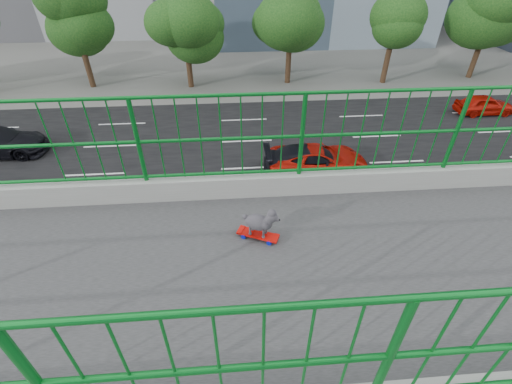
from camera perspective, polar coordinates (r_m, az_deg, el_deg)
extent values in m
cube|color=black|center=(18.28, -1.03, 3.97)|extent=(18.00, 90.00, 0.02)
cube|color=#2D2D2F|center=(4.00, 10.13, -14.78)|extent=(3.00, 24.00, 0.50)
cube|color=gray|center=(4.73, 6.95, 1.59)|extent=(0.20, 24.00, 0.30)
cylinder|color=#0B661F|center=(4.15, 8.24, 15.91)|extent=(0.04, 24.00, 0.04)
cylinder|color=#0B661F|center=(4.37, 7.61, 9.15)|extent=(0.04, 24.00, 0.04)
cylinder|color=#0B661F|center=(4.37, 7.61, 9.15)|extent=(0.06, 0.06, 1.10)
cylinder|color=#0B661F|center=(1.95, 24.85, -15.59)|extent=(0.04, 24.00, 0.04)
cylinder|color=#0B661F|center=(2.38, 21.23, -23.92)|extent=(0.04, 24.00, 0.04)
cylinder|color=#0B661F|center=(2.38, 21.23, -23.92)|extent=(0.06, 0.06, 1.10)
cylinder|color=black|center=(31.98, -25.98, 17.93)|extent=(0.44, 0.44, 2.97)
ellipsoid|color=#0E3510|center=(31.24, -27.82, 23.95)|extent=(4.80, 4.80, 4.08)
cylinder|color=black|center=(29.60, -10.94, 19.25)|extent=(0.44, 0.44, 2.73)
ellipsoid|color=#0E3510|center=(28.86, -11.72, 25.21)|extent=(4.20, 4.20, 3.57)
cylinder|color=black|center=(30.20, 5.34, 20.19)|extent=(0.44, 0.44, 2.87)
ellipsoid|color=#0E3510|center=(29.43, 5.75, 26.53)|extent=(4.60, 4.60, 3.91)
cylinder|color=black|center=(31.96, 20.65, 18.89)|extent=(0.44, 0.44, 2.66)
ellipsoid|color=#0E3510|center=(31.29, 21.92, 24.12)|extent=(4.00, 4.00, 3.40)
cylinder|color=black|center=(36.44, 32.43, 18.02)|extent=(0.44, 0.44, 3.01)
ellipsoid|color=#0E3510|center=(35.79, 34.45, 23.36)|extent=(5.00, 5.00, 4.25)
cube|color=red|center=(4.03, 0.33, -7.01)|extent=(0.33, 0.50, 0.02)
cube|color=#99999E|center=(4.08, -1.75, -6.69)|extent=(0.09, 0.06, 0.02)
cylinder|color=#0813AE|center=(4.13, -1.44, -6.24)|extent=(0.05, 0.06, 0.06)
sphere|color=yellow|center=(4.13, -1.44, -6.24)|extent=(0.02, 0.02, 0.02)
cylinder|color=#0813AE|center=(4.05, -2.07, -7.37)|extent=(0.05, 0.06, 0.06)
sphere|color=yellow|center=(4.05, -2.07, -7.37)|extent=(0.02, 0.02, 0.02)
cube|color=#99999E|center=(4.01, 2.45, -7.70)|extent=(0.09, 0.06, 0.02)
cylinder|color=#0813AE|center=(4.06, 2.71, -7.22)|extent=(0.05, 0.06, 0.06)
sphere|color=yellow|center=(4.06, 2.71, -7.22)|extent=(0.02, 0.02, 0.02)
cylinder|color=#0813AE|center=(3.98, 2.17, -8.40)|extent=(0.05, 0.06, 0.06)
sphere|color=yellow|center=(3.98, 2.17, -8.40)|extent=(0.02, 0.02, 0.02)
ellipsoid|color=#2C2A2F|center=(3.91, 0.34, -5.02)|extent=(0.28, 0.33, 0.19)
sphere|color=#2C2A2F|center=(3.79, 2.64, -4.15)|extent=(0.13, 0.13, 0.13)
sphere|color=black|center=(3.78, 3.86, -4.61)|extent=(0.02, 0.02, 0.02)
sphere|color=#2C2A2F|center=(3.92, -1.82, -4.12)|extent=(0.06, 0.06, 0.06)
cylinder|color=#2C2A2F|center=(4.00, 1.62, -6.18)|extent=(0.03, 0.03, 0.12)
cylinder|color=#2C2A2F|center=(3.94, 1.25, -6.95)|extent=(0.03, 0.03, 0.12)
cylinder|color=#2C2A2F|center=(4.04, -0.56, -5.67)|extent=(0.03, 0.03, 0.12)
cylinder|color=#2C2A2F|center=(3.98, -0.97, -6.42)|extent=(0.03, 0.03, 0.12)
imported|color=black|center=(13.53, -27.62, -10.92)|extent=(1.83, 4.55, 1.55)
imported|color=#AD1106|center=(17.90, 10.07, 5.23)|extent=(2.36, 5.12, 1.42)
imported|color=#AD1106|center=(28.86, 33.57, 11.95)|extent=(1.53, 3.82, 1.30)
imported|color=white|center=(16.88, 25.41, -0.39)|extent=(2.24, 4.86, 1.35)
imported|color=black|center=(17.84, 9.24, 5.21)|extent=(1.99, 4.90, 1.42)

